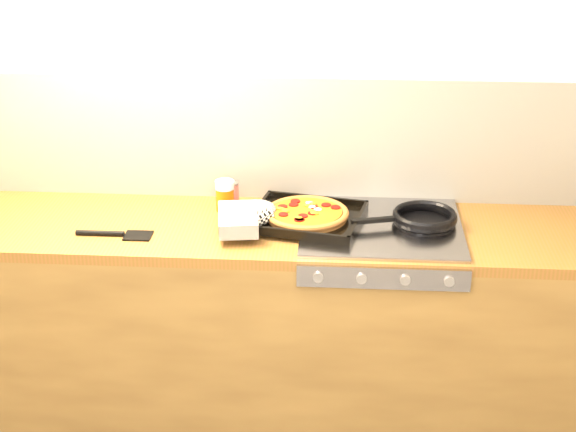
# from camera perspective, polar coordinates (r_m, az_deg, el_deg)

# --- Properties ---
(room_shell) EXTENTS (3.20, 3.20, 3.20)m
(room_shell) POSITION_cam_1_polar(r_m,az_deg,el_deg) (3.51, -1.28, 5.03)
(room_shell) COLOR white
(room_shell) RESTS_ON ground
(counter_run) EXTENTS (3.20, 0.62, 0.90)m
(counter_run) POSITION_cam_1_polar(r_m,az_deg,el_deg) (3.54, -1.60, -7.28)
(counter_run) COLOR olive
(counter_run) RESTS_ON ground
(stovetop) EXTENTS (0.60, 0.56, 0.02)m
(stovetop) POSITION_cam_1_polar(r_m,az_deg,el_deg) (3.32, 6.06, -0.74)
(stovetop) COLOR #9C9BA0
(stovetop) RESTS_ON counter_run
(pizza_on_tray) EXTENTS (0.57, 0.45, 0.07)m
(pizza_on_tray) POSITION_cam_1_polar(r_m,az_deg,el_deg) (3.31, 0.00, 0.05)
(pizza_on_tray) COLOR black
(pizza_on_tray) RESTS_ON stovetop
(frying_pan) EXTENTS (0.43, 0.30, 0.04)m
(frying_pan) POSITION_cam_1_polar(r_m,az_deg,el_deg) (3.34, 8.72, -0.15)
(frying_pan) COLOR black
(frying_pan) RESTS_ON stovetop
(tomato_can) EXTENTS (0.07, 0.07, 0.10)m
(tomato_can) POSITION_cam_1_polar(r_m,az_deg,el_deg) (3.49, -3.78, 1.41)
(tomato_can) COLOR #A70E0D
(tomato_can) RESTS_ON counter_run
(juice_glass) EXTENTS (0.08, 0.08, 0.12)m
(juice_glass) POSITION_cam_1_polar(r_m,az_deg,el_deg) (3.45, -4.10, 1.33)
(juice_glass) COLOR #D25D0C
(juice_glass) RESTS_ON counter_run
(wooden_spoon) EXTENTS (0.30, 0.09, 0.02)m
(wooden_spoon) POSITION_cam_1_polar(r_m,az_deg,el_deg) (3.52, 0.79, 0.88)
(wooden_spoon) COLOR #B2754B
(wooden_spoon) RESTS_ON counter_run
(black_spatula) EXTENTS (0.28, 0.09, 0.02)m
(black_spatula) POSITION_cam_1_polar(r_m,az_deg,el_deg) (3.30, -11.07, -1.16)
(black_spatula) COLOR black
(black_spatula) RESTS_ON counter_run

